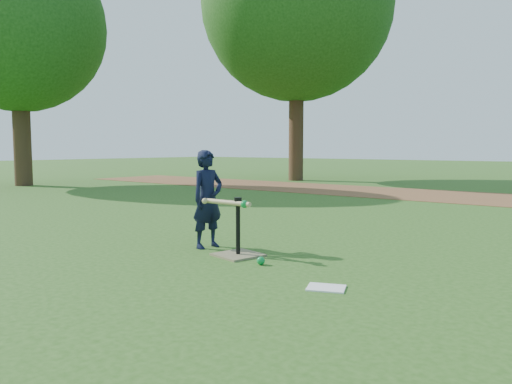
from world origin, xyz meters
The scene contains 9 objects.
ground centered at (0.00, 0.00, 0.00)m, with size 80.00×80.00×0.00m, color #285116.
dirt_strip centered at (0.00, 7.50, 0.01)m, with size 24.00×3.00×0.01m, color brown.
child centered at (-0.28, -0.23, 0.55)m, with size 0.40×0.26×1.10m, color black.
wiffle_ball_ground centered at (0.70, -0.52, 0.04)m, with size 0.08×0.08×0.08m, color #0C8A36.
clipboard centered at (1.61, -0.83, 0.01)m, with size 0.30×0.23×0.01m, color white.
batting_tee centered at (0.27, -0.35, 0.11)m, with size 0.51×0.51×0.61m.
swing_action centered at (0.17, -0.38, 0.55)m, with size 0.63×0.10×0.08m.
tree_left centered at (-6.00, 10.00, 5.87)m, with size 6.40×6.40×9.08m.
tree_back centered at (-11.00, 3.00, 4.65)m, with size 5.00×5.00×7.17m.
Camera 1 is at (3.62, -4.25, 1.13)m, focal length 35.00 mm.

